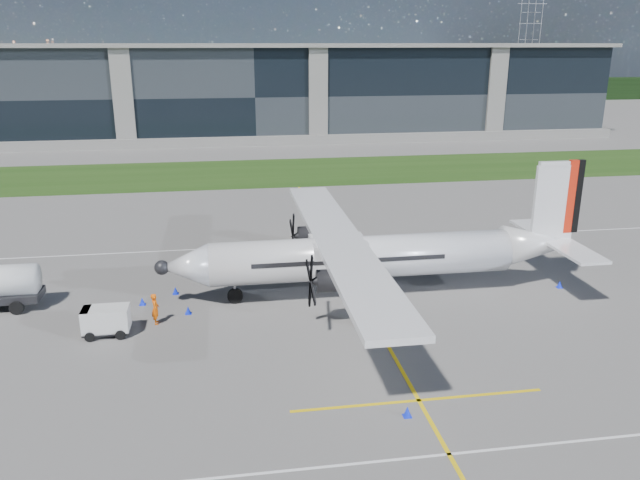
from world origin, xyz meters
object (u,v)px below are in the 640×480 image
Objects in this scene: pylon_east at (528,45)px; safety_cone_portwing at (407,411)px; safety_cone_fwd at (142,301)px; turboprop_aircraft at (378,232)px; safety_cone_nose_stbd at (175,290)px; safety_cone_tail at (560,284)px; safety_cone_nose_port at (188,310)px; baggage_tug at (106,321)px; safety_cone_stbdwing at (316,230)px; ground_crew_person at (155,307)px.

pylon_east reaches higher than safety_cone_portwing.
turboprop_aircraft is at bearing -2.34° from safety_cone_fwd.
turboprop_aircraft is at bearing -9.19° from safety_cone_nose_stbd.
safety_cone_nose_stbd is 1.00× the size of safety_cone_portwing.
pylon_east is at bearing 64.61° from safety_cone_tail.
baggage_tug is at bearing -153.77° from safety_cone_nose_port.
baggage_tug is 5.44× the size of safety_cone_tail.
safety_cone_nose_stbd is (-93.93, -141.17, -14.75)m from pylon_east.
pylon_east is 11.03× the size of baggage_tug.
safety_cone_tail is (-68.38, -144.06, -14.75)m from pylon_east.
safety_cone_nose_port is at bearing 26.23° from baggage_tug.
safety_cone_stbdwing is at bearing -122.68° from pylon_east.
safety_cone_nose_port is at bearing -174.17° from turboprop_aircraft.
safety_cone_stbdwing is (0.12, 28.10, 0.00)m from safety_cone_portwing.
safety_cone_tail is 1.00× the size of safety_cone_portwing.
turboprop_aircraft is (-80.92, -143.28, -10.73)m from pylon_east.
baggage_tug is (-97.36, -146.67, -14.18)m from pylon_east.
safety_cone_tail is at bearing -2.90° from safety_cone_fwd.
turboprop_aircraft is 13.19m from safety_cone_tail.
pylon_east is 60.00× the size of safety_cone_portwing.
safety_cone_nose_port is at bearing -123.38° from safety_cone_stbdwing.
safety_cone_nose_port is 1.00× the size of safety_cone_portwing.
safety_cone_portwing is 1.00× the size of safety_cone_fwd.
safety_cone_stbdwing is at bearing 50.39° from baggage_tug.
safety_cone_nose_stbd and safety_cone_fwd have the same top height.
safety_cone_stbdwing is (11.15, 12.11, 0.00)m from safety_cone_nose_stbd.
safety_cone_nose_port is 18.50m from safety_cone_stbdwing.
safety_cone_nose_port is 16.16m from safety_cone_portwing.
baggage_tug is at bearing -121.94° from safety_cone_nose_stbd.
safety_cone_nose_port is at bearing -122.75° from pylon_east.
safety_cone_portwing is (11.86, -11.55, -0.83)m from ground_crew_person.
pylon_east is 13.89× the size of ground_crew_person.
safety_cone_stbdwing is at bearing 133.83° from safety_cone_tail.
safety_cone_nose_stbd and safety_cone_tail have the same top height.
turboprop_aircraft is at bearing 11.67° from baggage_tug.
safety_cone_fwd is (-1.96, -1.49, 0.00)m from safety_cone_nose_stbd.
safety_cone_nose_stbd is 1.00× the size of safety_cone_stbdwing.
pylon_east is at bearing 62.19° from safety_cone_portwing.
pylon_east is 170.21m from safety_cone_nose_stbd.
turboprop_aircraft is 15.51m from safety_cone_fwd.
safety_cone_nose_port and safety_cone_portwing have the same top height.
safety_cone_fwd is (-12.99, 14.49, 0.00)m from safety_cone_portwing.
safety_cone_stbdwing is at bearing 56.62° from safety_cone_nose_port.
ground_crew_person is at bearing -125.89° from safety_cone_stbdwing.
turboprop_aircraft is 56.99× the size of safety_cone_portwing.
safety_cone_fwd is at bearing 177.66° from turboprop_aircraft.
safety_cone_stbdwing is (-14.40, 15.01, 0.00)m from safety_cone_tail.
turboprop_aircraft is at bearing -82.53° from safety_cone_stbdwing.
pylon_east is 176.62m from baggage_tug.
baggage_tug is at bearing 144.06° from safety_cone_portwing.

